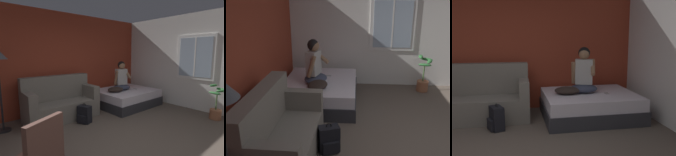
{
  "view_description": "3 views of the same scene",
  "coord_description": "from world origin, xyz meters",
  "views": [
    {
      "loc": [
        -1.96,
        -1.74,
        1.6
      ],
      "look_at": [
        1.37,
        2.06,
        0.88
      ],
      "focal_mm": 28.0,
      "sensor_mm": 36.0,
      "label": 1
    },
    {
      "loc": [
        -3.2,
        1.21,
        2.32
      ],
      "look_at": [
        0.96,
        1.52,
        0.85
      ],
      "focal_mm": 42.0,
      "sensor_mm": 36.0,
      "label": 2
    },
    {
      "loc": [
        0.4,
        -2.77,
        1.6
      ],
      "look_at": [
        1.34,
        1.94,
        0.79
      ],
      "focal_mm": 42.0,
      "sensor_mm": 36.0,
      "label": 3
    }
  ],
  "objects": [
    {
      "name": "wall_back_accent",
      "position": [
        0.0,
        2.89,
        1.35
      ],
      "size": [
        11.0,
        0.16,
        2.7
      ],
      "primitive_type": "cube",
      "color": "#993823",
      "rests_on": "ground"
    },
    {
      "name": "person_seated",
      "position": [
        1.75,
        2.05,
        0.84
      ],
      "size": [
        0.62,
        0.57,
        0.88
      ],
      "color": "#383D51",
      "rests_on": "bed"
    },
    {
      "name": "backpack",
      "position": [
        0.1,
        1.59,
        0.19
      ],
      "size": [
        0.31,
        0.34,
        0.46
      ],
      "color": "black",
      "rests_on": "ground"
    },
    {
      "name": "bed",
      "position": [
        1.84,
        1.96,
        0.24
      ],
      "size": [
        1.78,
        1.51,
        0.48
      ],
      "color": "#2D2D33",
      "rests_on": "ground"
    },
    {
      "name": "throw_pillow",
      "position": [
        1.4,
        1.94,
        0.55
      ],
      "size": [
        0.54,
        0.44,
        0.14
      ],
      "primitive_type": "ellipsoid",
      "rotation": [
        0.0,
        0.0,
        -0.18
      ],
      "color": "#2D231E",
      "rests_on": "bed"
    },
    {
      "name": "cell_phone",
      "position": [
        2.14,
        1.83,
        0.48
      ],
      "size": [
        0.07,
        0.15,
        0.01
      ],
      "primitive_type": "cube",
      "rotation": [
        0.0,
        0.0,
        3.12
      ],
      "color": "#B7B7BC",
      "rests_on": "bed"
    },
    {
      "name": "couch",
      "position": [
        -0.16,
        2.24,
        0.39
      ],
      "size": [
        1.71,
        0.85,
        1.04
      ],
      "color": "slate",
      "rests_on": "ground"
    }
  ]
}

